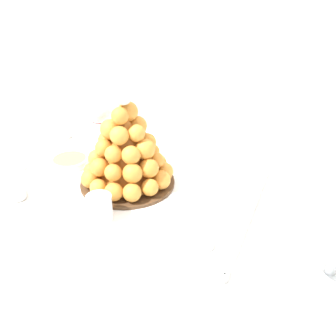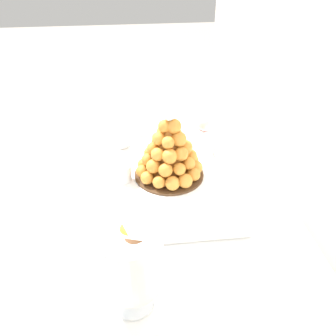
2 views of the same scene
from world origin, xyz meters
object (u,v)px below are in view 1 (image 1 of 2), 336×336
at_px(creme_brulee_ramekin, 70,161).
at_px(wine_glass, 100,114).
at_px(dessert_cup_mid_left, 100,209).
at_px(serving_tray, 127,190).
at_px(croquembouche, 126,151).
at_px(dessert_cup_centre, 201,234).
at_px(dessert_cup_left, 14,189).

distance_m(creme_brulee_ramekin, wine_glass, 0.16).
bearing_deg(dessert_cup_mid_left, creme_brulee_ramekin, 137.19).
bearing_deg(serving_tray, wine_glass, 133.49).
relative_size(creme_brulee_ramekin, wine_glass, 0.64).
distance_m(serving_tray, croquembouche, 0.10).
height_order(dessert_cup_centre, creme_brulee_ramekin, dessert_cup_centre).
height_order(dessert_cup_centre, wine_glass, wine_glass).
distance_m(croquembouche, dessert_cup_centre, 0.30).
bearing_deg(croquembouche, creme_brulee_ramekin, 171.44).
relative_size(serving_tray, creme_brulee_ramekin, 6.22).
height_order(serving_tray, creme_brulee_ramekin, creme_brulee_ramekin).
xyz_separation_m(croquembouche, wine_glass, (-0.17, 0.16, 0.01)).
relative_size(serving_tray, dessert_cup_left, 11.86).
distance_m(croquembouche, dessert_cup_mid_left, 0.17).
bearing_deg(creme_brulee_ramekin, dessert_cup_centre, -23.24).
bearing_deg(wine_glass, croquembouche, -43.82).
bearing_deg(wine_glass, dessert_cup_left, -100.39).
height_order(serving_tray, croquembouche, croquembouche).
xyz_separation_m(croquembouche, dessert_cup_left, (-0.22, -0.16, -0.07)).
relative_size(croquembouche, dessert_cup_mid_left, 4.29).
bearing_deg(creme_brulee_ramekin, dessert_cup_mid_left, -42.81).
distance_m(croquembouche, dessert_cup_left, 0.28).
bearing_deg(serving_tray, dessert_cup_mid_left, -90.00).
xyz_separation_m(dessert_cup_mid_left, creme_brulee_ramekin, (-0.21, 0.19, -0.02)).
xyz_separation_m(serving_tray, croquembouche, (-0.01, 0.03, 0.10)).
bearing_deg(dessert_cup_left, croquembouche, 35.49).
relative_size(dessert_cup_left, wine_glass, 0.33).
distance_m(dessert_cup_left, dessert_cup_centre, 0.47).
relative_size(serving_tray, wine_glass, 3.97).
relative_size(dessert_cup_left, dessert_cup_centre, 0.91).
relative_size(croquembouche, creme_brulee_ramekin, 2.53).
height_order(dessert_cup_left, wine_glass, wine_glass).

